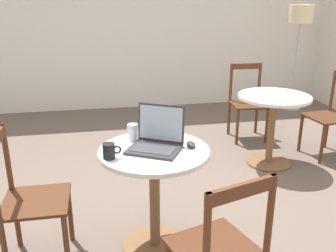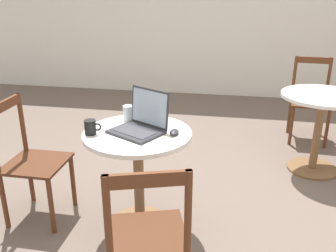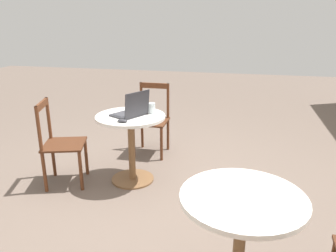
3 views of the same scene
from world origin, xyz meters
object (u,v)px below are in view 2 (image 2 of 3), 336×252
at_px(chair_mid_back, 310,101).
at_px(laptop, 140,124).
at_px(cafe_table_mid, 320,116).
at_px(mug, 91,127).
at_px(chair_near_front, 147,240).
at_px(mouse, 174,132).
at_px(chair_near_left, 30,162).
at_px(cafe_table_near, 138,159).
at_px(drinking_glass, 128,113).

distance_m(chair_mid_back, laptop, 2.46).
relative_size(cafe_table_mid, mug, 6.53).
distance_m(chair_near_front, mouse, 0.79).
bearing_deg(chair_near_left, chair_mid_back, 40.71).
relative_size(chair_mid_back, mug, 7.98).
bearing_deg(chair_near_front, chair_near_left, 145.60).
distance_m(cafe_table_near, mouse, 0.33).
height_order(chair_mid_back, mug, chair_mid_back).
bearing_deg(cafe_table_near, mug, -162.96).
distance_m(cafe_table_near, mug, 0.40).
relative_size(chair_near_left, chair_near_front, 1.00).
bearing_deg(chair_near_left, laptop, 1.17).
bearing_deg(cafe_table_near, mouse, 1.03).
distance_m(chair_near_left, laptop, 0.91).
height_order(chair_near_front, mouse, chair_near_front).
xyz_separation_m(cafe_table_near, chair_near_left, (-0.82, 0.00, -0.09)).
relative_size(laptop, mug, 3.66).
bearing_deg(cafe_table_mid, laptop, -140.37).
bearing_deg(mouse, chair_near_left, -179.82).
bearing_deg(chair_near_left, cafe_table_mid, 27.69).
xyz_separation_m(chair_near_front, mouse, (0.02, 0.72, 0.31)).
bearing_deg(mug, laptop, 19.13).
bearing_deg(chair_mid_back, chair_near_front, -114.69).
xyz_separation_m(mouse, mug, (-0.54, -0.09, 0.03)).
xyz_separation_m(cafe_table_near, chair_mid_back, (1.47, 1.97, -0.09)).
distance_m(chair_mid_back, mouse, 2.34).
relative_size(cafe_table_near, mouse, 7.54).
relative_size(chair_near_front, chair_mid_back, 1.00).
bearing_deg(mouse, cafe_table_mid, 45.13).
relative_size(cafe_table_mid, chair_near_left, 0.82).
xyz_separation_m(laptop, mouse, (0.23, -0.01, -0.04)).
xyz_separation_m(chair_near_left, laptop, (0.84, 0.02, 0.35)).
distance_m(cafe_table_near, chair_near_front, 0.76).
xyz_separation_m(chair_near_front, drinking_glass, (-0.35, 0.92, 0.35)).
bearing_deg(chair_mid_back, mug, -130.50).
bearing_deg(drinking_glass, mug, -120.69).
bearing_deg(mug, chair_near_left, 170.29).
bearing_deg(chair_mid_back, chair_near_left, -139.29).
relative_size(cafe_table_near, chair_near_left, 0.82).
bearing_deg(mouse, cafe_table_near, -178.97).
bearing_deg(laptop, cafe_table_near, -135.91).
height_order(chair_mid_back, laptop, laptop).
bearing_deg(mug, cafe_table_near, 17.04).
height_order(cafe_table_near, chair_near_left, chair_near_left).
height_order(mouse, mug, mug).
height_order(cafe_table_near, mug, mug).
xyz_separation_m(cafe_table_near, cafe_table_mid, (1.42, 1.18, 0.00)).
distance_m(chair_near_front, chair_mid_back, 2.96).
bearing_deg(chair_near_front, cafe_table_mid, 57.97).
relative_size(chair_near_front, laptop, 2.18).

